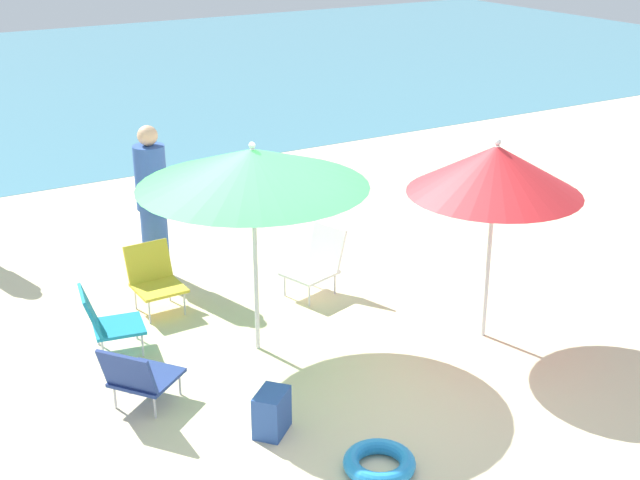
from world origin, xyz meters
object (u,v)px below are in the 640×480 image
(beach_chair_b, at_px, (106,320))
(beach_chair_d, at_px, (318,261))
(beach_chair_c, at_px, (154,277))
(person_b, at_px, (153,203))
(beach_chair_a, at_px, (139,376))
(swim_ring, at_px, (379,463))
(beach_bag, at_px, (272,412))
(umbrella_red, at_px, (496,170))
(umbrella_green, at_px, (253,168))

(beach_chair_b, height_order, beach_chair_d, beach_chair_d)
(beach_chair_c, height_order, person_b, person_b)
(beach_chair_a, height_order, beach_chair_d, beach_chair_d)
(swim_ring, bearing_deg, beach_bag, 118.43)
(umbrella_red, bearing_deg, beach_chair_b, 154.90)
(beach_chair_d, distance_m, person_b, 1.88)
(beach_chair_d, height_order, swim_ring, beach_chair_d)
(umbrella_green, bearing_deg, beach_bag, -112.23)
(beach_bag, bearing_deg, swim_ring, -61.57)
(beach_chair_a, relative_size, beach_chair_d, 1.07)
(umbrella_green, xyz_separation_m, person_b, (-0.21, 2.02, -0.89))
(umbrella_red, distance_m, beach_chair_d, 2.27)
(beach_chair_c, distance_m, swim_ring, 3.43)
(umbrella_red, bearing_deg, beach_chair_d, 117.55)
(beach_chair_c, bearing_deg, beach_chair_b, -48.31)
(umbrella_red, relative_size, beach_chair_d, 2.79)
(beach_chair_c, relative_size, person_b, 0.38)
(beach_chair_a, distance_m, person_b, 2.73)
(person_b, xyz_separation_m, swim_ring, (0.14, -4.13, -0.80))
(umbrella_green, height_order, beach_chair_d, umbrella_green)
(umbrella_red, xyz_separation_m, beach_chair_d, (-0.86, 1.65, -1.30))
(beach_chair_a, distance_m, beach_chair_d, 2.68)
(umbrella_green, bearing_deg, umbrella_red, -23.80)
(umbrella_red, xyz_separation_m, beach_chair_b, (-3.19, 1.49, -1.32))
(beach_chair_c, bearing_deg, beach_chair_a, -25.74)
(person_b, bearing_deg, umbrella_green, -142.04)
(beach_chair_c, distance_m, beach_chair_d, 1.69)
(umbrella_green, height_order, beach_chair_a, umbrella_green)
(person_b, bearing_deg, beach_chair_b, 176.25)
(umbrella_green, distance_m, beach_chair_a, 1.98)
(umbrella_green, xyz_separation_m, beach_chair_b, (-1.22, 0.62, -1.41))
(beach_chair_b, distance_m, beach_bag, 2.03)
(person_b, bearing_deg, swim_ring, -146.05)
(beach_chair_a, bearing_deg, person_b, 29.46)
(beach_chair_b, height_order, swim_ring, beach_chair_b)
(beach_chair_d, bearing_deg, person_b, -59.92)
(beach_chair_c, height_order, swim_ring, beach_chair_c)
(beach_chair_b, bearing_deg, umbrella_red, -14.59)
(umbrella_red, bearing_deg, beach_chair_c, 139.00)
(beach_bag, bearing_deg, beach_chair_d, 51.69)
(umbrella_green, distance_m, swim_ring, 2.70)
(beach_chair_b, bearing_deg, umbrella_green, -16.64)
(umbrella_green, bearing_deg, beach_chair_a, -161.93)
(beach_chair_a, xyz_separation_m, swim_ring, (1.21, -1.68, -0.24))
(umbrella_green, relative_size, beach_chair_a, 2.74)
(beach_bag, bearing_deg, umbrella_green, 67.77)
(umbrella_green, bearing_deg, beach_chair_c, 111.60)
(umbrella_green, distance_m, beach_chair_b, 1.97)
(umbrella_red, distance_m, beach_chair_b, 3.76)
(beach_chair_d, relative_size, swim_ring, 1.29)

